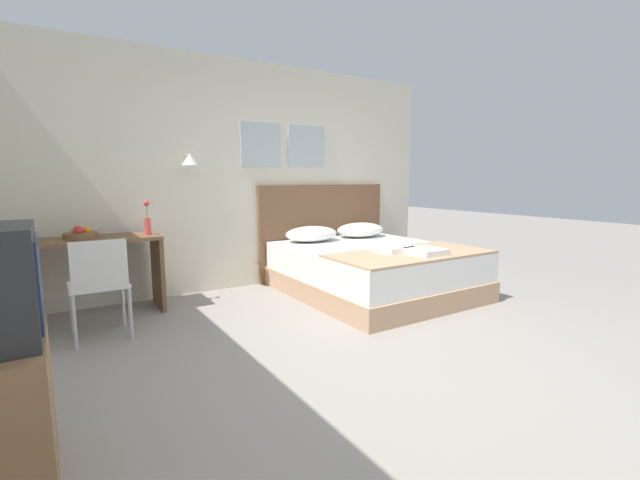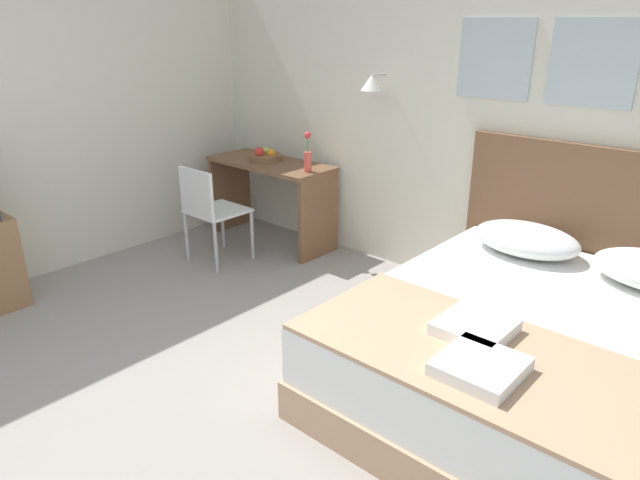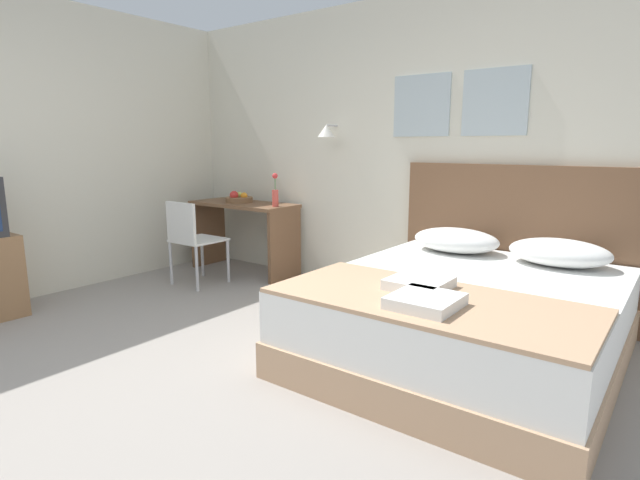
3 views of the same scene
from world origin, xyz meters
name	(u,v)px [view 2 (image 2 of 3)]	position (x,y,z in m)	size (l,w,h in m)	color
ground_plane	(145,444)	(0.00, 0.00, 0.00)	(24.00, 24.00, 0.00)	gray
wall_back	(448,109)	(0.01, 2.70, 1.33)	(5.57, 0.31, 2.65)	beige
bed	(529,356)	(1.23, 1.59, 0.26)	(1.76, 2.04, 0.53)	tan
headboard	(603,243)	(1.23, 2.64, 0.61)	(1.88, 0.06, 1.22)	brown
pillow_left	(526,239)	(0.85, 2.33, 0.63)	(0.68, 0.46, 0.19)	white
throw_blanket	(483,356)	(1.23, 1.00, 0.54)	(1.71, 0.81, 0.02)	tan
folded_towel_near_foot	(475,327)	(1.11, 1.15, 0.59)	(0.32, 0.33, 0.06)	white
folded_towel_mid_bed	(480,367)	(1.28, 0.86, 0.59)	(0.32, 0.34, 0.06)	white
desk	(271,186)	(-1.54, 2.35, 0.53)	(1.21, 0.51, 0.76)	brown
desk_chair	(208,207)	(-1.55, 1.64, 0.50)	(0.44, 0.44, 0.83)	white
fruit_bowl	(265,156)	(-1.62, 2.36, 0.80)	(0.29, 0.29, 0.12)	brown
flower_vase	(308,156)	(-1.04, 2.31, 0.89)	(0.06, 0.06, 0.34)	#D14C42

